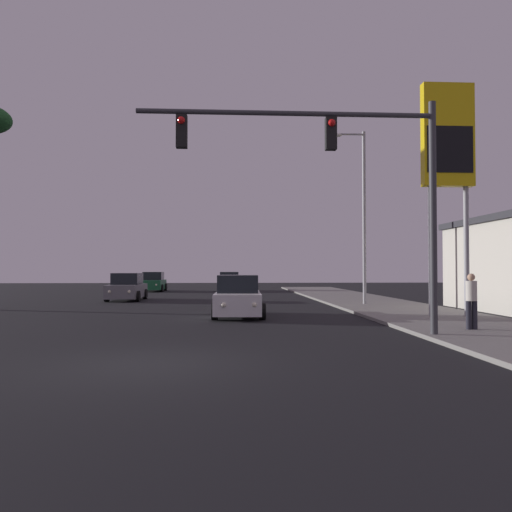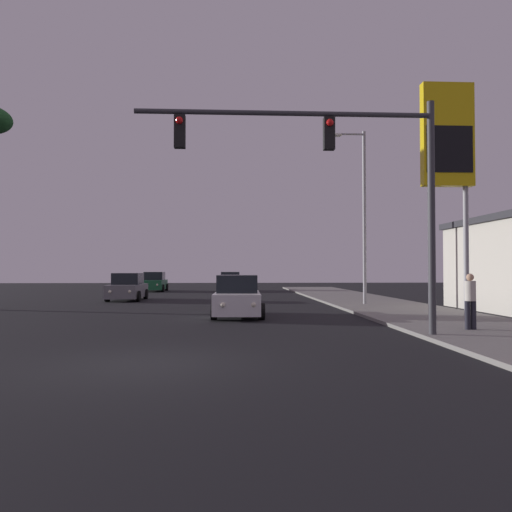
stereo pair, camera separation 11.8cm
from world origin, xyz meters
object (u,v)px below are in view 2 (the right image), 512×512
(car_grey, at_px, (128,288))
(traffic_light_mast, at_px, (345,166))
(gas_station_sign, at_px, (447,148))
(car_green, at_px, (154,282))
(car_silver, at_px, (230,282))
(car_white, at_px, (237,298))
(street_lamp, at_px, (362,208))
(pedestrian_on_sidewalk, at_px, (470,299))

(car_grey, relative_size, traffic_light_mast, 0.52)
(gas_station_sign, bearing_deg, car_green, 120.87)
(car_silver, distance_m, gas_station_sign, 27.23)
(car_silver, height_order, traffic_light_mast, traffic_light_mast)
(car_white, bearing_deg, street_lamp, -139.30)
(car_white, distance_m, gas_station_sign, 10.10)
(car_green, relative_size, car_white, 0.99)
(pedestrian_on_sidewalk, bearing_deg, car_grey, 129.19)
(car_green, distance_m, car_grey, 12.64)
(gas_station_sign, bearing_deg, car_white, 169.36)
(car_grey, xyz_separation_m, car_white, (6.64, -10.94, 0.00))
(car_green, relative_size, car_grey, 1.00)
(street_lamp, height_order, gas_station_sign, same)
(car_white, height_order, street_lamp, street_lamp)
(car_white, xyz_separation_m, car_silver, (-0.32, 23.71, 0.00))
(car_green, distance_m, pedestrian_on_sidewalk, 32.33)
(gas_station_sign, distance_m, pedestrian_on_sidewalk, 7.05)
(car_white, bearing_deg, pedestrian_on_sidewalk, 142.39)
(car_silver, relative_size, street_lamp, 0.48)
(car_white, bearing_deg, car_grey, -56.95)
(car_green, distance_m, traffic_light_mast, 32.06)
(car_white, xyz_separation_m, pedestrian_on_sidewalk, (6.89, -5.66, 0.27))
(car_green, bearing_deg, car_white, 106.03)
(car_green, distance_m, car_silver, 6.59)
(car_green, distance_m, gas_station_sign, 29.82)
(street_lamp, bearing_deg, car_silver, 110.43)
(street_lamp, distance_m, pedestrian_on_sidewalk, 11.69)
(car_green, bearing_deg, pedestrian_on_sidewalk, 114.97)
(car_white, bearing_deg, car_green, -71.88)
(car_green, relative_size, street_lamp, 0.48)
(car_grey, relative_size, pedestrian_on_sidewalk, 2.59)
(car_grey, xyz_separation_m, pedestrian_on_sidewalk, (13.53, -16.60, 0.27))
(car_grey, height_order, car_white, same)
(car_green, relative_size, car_silver, 1.00)
(car_white, bearing_deg, car_silver, -87.44)
(street_lamp, bearing_deg, car_grey, 156.80)
(car_silver, xyz_separation_m, pedestrian_on_sidewalk, (7.21, -29.37, 0.27))
(car_silver, bearing_deg, gas_station_sign, 107.92)
(car_grey, distance_m, gas_station_sign, 20.16)
(car_white, height_order, car_silver, same)
(car_grey, height_order, traffic_light_mast, traffic_light_mast)
(car_white, distance_m, car_silver, 23.71)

